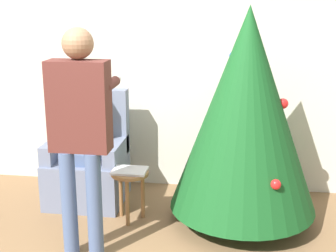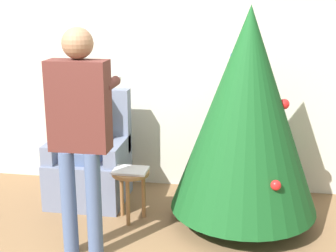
# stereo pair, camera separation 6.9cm
# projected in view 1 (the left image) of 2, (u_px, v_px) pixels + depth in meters

# --- Properties ---
(wall_back) EXTENTS (8.00, 0.06, 2.70)m
(wall_back) POSITION_uv_depth(u_px,v_px,m) (152.00, 61.00, 4.84)
(wall_back) COLOR beige
(wall_back) RESTS_ON ground_plane
(christmas_tree) EXTENTS (1.29, 1.29, 1.93)m
(christmas_tree) POSITION_uv_depth(u_px,v_px,m) (246.00, 111.00, 4.01)
(christmas_tree) COLOR brown
(christmas_tree) RESTS_ON ground_plane
(armchair) EXTENTS (0.73, 0.66, 1.10)m
(armchair) POSITION_uv_depth(u_px,v_px,m) (88.00, 164.00, 4.68)
(armchair) COLOR slate
(armchair) RESTS_ON ground_plane
(person_seated) EXTENTS (0.36, 0.46, 1.27)m
(person_seated) POSITION_uv_depth(u_px,v_px,m) (86.00, 134.00, 4.55)
(person_seated) COLOR #475B84
(person_seated) RESTS_ON ground_plane
(person_standing) EXTENTS (0.46, 0.57, 1.78)m
(person_standing) POSITION_uv_depth(u_px,v_px,m) (80.00, 122.00, 3.50)
(person_standing) COLOR #475B84
(person_standing) RESTS_ON ground_plane
(side_stool) EXTENTS (0.34, 0.34, 0.47)m
(side_stool) POSITION_uv_depth(u_px,v_px,m) (130.00, 181.00, 4.23)
(side_stool) COLOR olive
(side_stool) RESTS_ON ground_plane
(laptop) EXTENTS (0.31, 0.23, 0.02)m
(laptop) POSITION_uv_depth(u_px,v_px,m) (130.00, 171.00, 4.20)
(laptop) COLOR silver
(laptop) RESTS_ON side_stool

